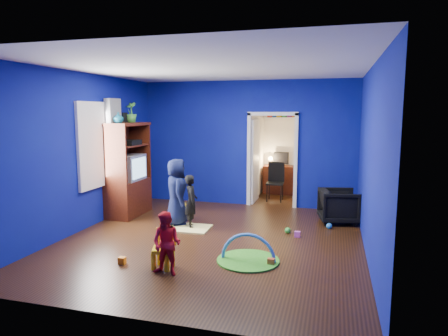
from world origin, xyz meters
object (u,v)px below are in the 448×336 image
(toddler_red, at_px, (167,244))
(child_black, at_px, (191,201))
(hopper_ball, at_px, (179,211))
(child_navy, at_px, (177,192))
(folding_chair, at_px, (275,183))
(tv_armoire, at_px, (128,169))
(study_desk, at_px, (280,180))
(crt_tv, at_px, (129,168))
(armchair, at_px, (339,206))
(play_mat, at_px, (248,260))
(vase, at_px, (118,118))
(kid_chair, at_px, (163,251))

(toddler_red, bearing_deg, child_black, 106.04)
(toddler_red, height_order, hopper_ball, toddler_red)
(child_navy, height_order, folding_chair, child_navy)
(tv_armoire, relative_size, study_desk, 2.23)
(hopper_ball, bearing_deg, toddler_red, -71.74)
(child_black, xyz_separation_m, hopper_ball, (-0.38, 0.35, -0.30))
(crt_tv, relative_size, hopper_ball, 1.71)
(child_black, xyz_separation_m, child_navy, (-0.33, 0.10, 0.14))
(armchair, relative_size, play_mat, 0.80)
(hopper_ball, bearing_deg, child_navy, -78.69)
(child_black, xyz_separation_m, study_desk, (1.20, 3.66, -0.13))
(play_mat, height_order, folding_chair, folding_chair)
(child_navy, xyz_separation_m, vase, (-1.29, 0.15, 1.42))
(vase, bearing_deg, toddler_red, -49.49)
(vase, bearing_deg, play_mat, -28.70)
(toddler_red, distance_m, tv_armoire, 3.47)
(armchair, xyz_separation_m, study_desk, (-1.50, 2.55, 0.04))
(toddler_red, height_order, kid_chair, toddler_red)
(tv_armoire, bearing_deg, armchair, 7.43)
(vase, relative_size, tv_armoire, 0.11)
(armchair, height_order, child_navy, child_navy)
(crt_tv, xyz_separation_m, study_desk, (2.78, 3.11, -0.65))
(armchair, height_order, hopper_ball, armchair)
(toddler_red, bearing_deg, vase, 134.87)
(armchair, xyz_separation_m, folding_chair, (-1.50, 1.59, 0.12))
(crt_tv, bearing_deg, folding_chair, 37.71)
(child_navy, height_order, hopper_ball, child_navy)
(vase, height_order, kid_chair, vase)
(tv_armoire, height_order, play_mat, tv_armoire)
(kid_chair, distance_m, study_desk, 5.71)
(child_navy, relative_size, kid_chair, 2.59)
(play_mat, xyz_separation_m, folding_chair, (-0.20, 4.11, 0.45))
(child_navy, xyz_separation_m, toddler_red, (0.78, -2.28, -0.21))
(crt_tv, relative_size, study_desk, 0.80)
(play_mat, bearing_deg, vase, 151.30)
(tv_armoire, relative_size, play_mat, 2.13)
(armchair, relative_size, folding_chair, 0.80)
(child_black, relative_size, crt_tv, 1.45)
(child_navy, xyz_separation_m, folding_chair, (1.53, 2.60, -0.19))
(child_black, distance_m, vase, 2.27)
(play_mat, xyz_separation_m, study_desk, (-0.20, 5.07, 0.36))
(toddler_red, bearing_deg, folding_chair, 85.62)
(crt_tv, bearing_deg, vase, -97.59)
(armchair, height_order, crt_tv, crt_tv)
(kid_chair, bearing_deg, study_desk, 63.29)
(vase, bearing_deg, armchair, 11.30)
(crt_tv, height_order, hopper_ball, crt_tv)
(study_desk, bearing_deg, toddler_red, -97.32)
(child_black, bearing_deg, hopper_ball, 21.82)
(hopper_ball, bearing_deg, vase, -175.26)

